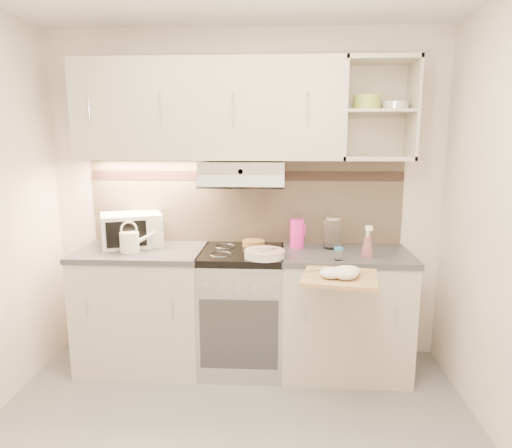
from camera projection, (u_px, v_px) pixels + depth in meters
The scene contains 16 objects.
room_shell at pixel (230, 153), 2.46m from camera, with size 3.04×2.84×2.52m.
base_cabinet_left at pixel (144, 310), 3.44m from camera, with size 0.90×0.60×0.86m, color beige.
worktop_left at pixel (141, 252), 3.36m from camera, with size 0.92×0.62×0.04m, color #47474C.
base_cabinet_right at pixel (344, 314), 3.36m from camera, with size 0.90×0.60×0.86m, color beige.
worktop_right at pixel (346, 255), 3.27m from camera, with size 0.92×0.62×0.04m, color #47474C.
electric_range at pixel (242, 309), 3.39m from camera, with size 0.60×0.60×0.90m.
microwave at pixel (131, 230), 3.45m from camera, with size 0.52×0.46×0.25m.
watering_can at pixel (131, 241), 3.26m from camera, with size 0.26×0.16×0.23m.
plate_stack at pixel (265, 254), 3.12m from camera, with size 0.28×0.28×0.06m.
bread_loaf at pixel (254, 243), 3.46m from camera, with size 0.17×0.17×0.04m, color #AF6040.
pink_pitcher at pixel (297, 233), 3.39m from camera, with size 0.11×0.11×0.21m.
glass_jar at pixel (332, 232), 3.36m from camera, with size 0.13×0.13×0.24m.
spice_jar at pixel (339, 254), 3.05m from camera, with size 0.06×0.06×0.09m.
spray_bottle at pixel (367, 244), 3.12m from camera, with size 0.09×0.09×0.24m.
cutting_board at pixel (340, 277), 2.77m from camera, with size 0.44×0.40×0.02m, color #AE8650.
dish_towel at pixel (337, 271), 2.72m from camera, with size 0.28×0.24×0.08m, color white, non-canonical shape.
Camera 1 is at (0.29, -2.10, 1.71)m, focal length 32.00 mm.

